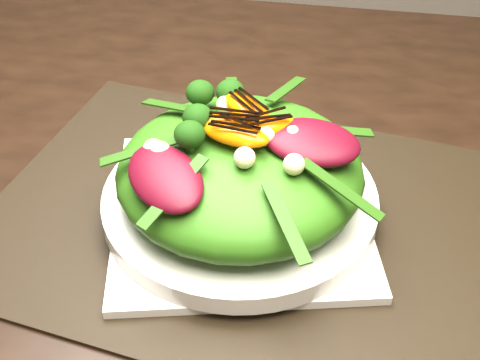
% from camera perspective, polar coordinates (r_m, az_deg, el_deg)
% --- Properties ---
extents(dining_table, '(1.60, 0.90, 0.75)m').
position_cam_1_polar(dining_table, '(0.68, -2.69, -1.65)').
color(dining_table, black).
rests_on(dining_table, floor).
extents(placemat, '(0.53, 0.43, 0.00)m').
position_cam_1_polar(placemat, '(0.62, 0.00, -3.20)').
color(placemat, black).
rests_on(placemat, dining_table).
extents(plate_base, '(0.29, 0.29, 0.01)m').
position_cam_1_polar(plate_base, '(0.62, 0.00, -2.76)').
color(plate_base, silver).
rests_on(plate_base, placemat).
extents(salad_bowl, '(0.33, 0.33, 0.02)m').
position_cam_1_polar(salad_bowl, '(0.61, 0.00, -1.77)').
color(salad_bowl, silver).
rests_on(salad_bowl, plate_base).
extents(lettuce_mound, '(0.28, 0.28, 0.08)m').
position_cam_1_polar(lettuce_mound, '(0.59, 0.00, 0.88)').
color(lettuce_mound, '#2E5F11').
rests_on(lettuce_mound, salad_bowl).
extents(radicchio_leaf, '(0.09, 0.06, 0.02)m').
position_cam_1_polar(radicchio_leaf, '(0.55, 6.44, 3.36)').
color(radicchio_leaf, '#3E0611').
rests_on(radicchio_leaf, lettuce_mound).
extents(orange_segment, '(0.06, 0.03, 0.02)m').
position_cam_1_polar(orange_segment, '(0.57, 0.15, 5.47)').
color(orange_segment, '#FD6004').
rests_on(orange_segment, lettuce_mound).
extents(broccoli_floret, '(0.05, 0.05, 0.04)m').
position_cam_1_polar(broccoli_floret, '(0.60, -4.82, 7.55)').
color(broccoli_floret, black).
rests_on(broccoli_floret, lettuce_mound).
extents(macadamia_nut, '(0.02, 0.02, 0.02)m').
position_cam_1_polar(macadamia_nut, '(0.52, 2.33, 0.57)').
color(macadamia_nut, beige).
rests_on(macadamia_nut, lettuce_mound).
extents(balsamic_drizzle, '(0.04, 0.00, 0.00)m').
position_cam_1_polar(balsamic_drizzle, '(0.57, 0.15, 6.20)').
color(balsamic_drizzle, black).
rests_on(balsamic_drizzle, orange_segment).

